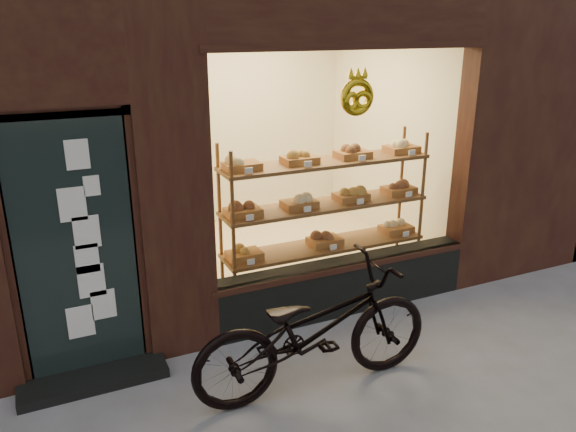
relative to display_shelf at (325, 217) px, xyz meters
name	(u,v)px	position (x,y,z in m)	size (l,w,h in m)	color
display_shelf	(325,217)	(0.00, 0.00, 0.00)	(2.20, 0.45, 1.70)	#553817
bicycle	(315,329)	(-0.85, -1.43, -0.35)	(0.69, 1.98, 1.04)	black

